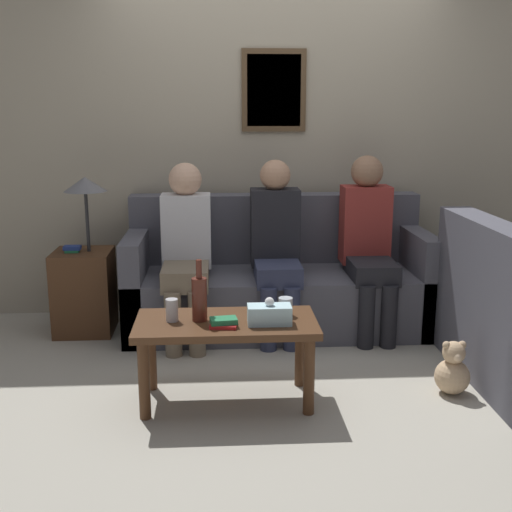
{
  "coord_description": "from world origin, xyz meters",
  "views": [
    {
      "loc": [
        -0.43,
        -4.01,
        1.58
      ],
      "look_at": [
        -0.2,
        -0.15,
        0.68
      ],
      "focal_mm": 45.0,
      "sensor_mm": 36.0,
      "label": 1
    }
  ],
  "objects_px": {
    "couch_main": "(277,283)",
    "person_right": "(368,239)",
    "wine_bottle": "(199,298)",
    "teddy_bear": "(453,371)",
    "drinking_glass": "(286,306)",
    "coffee_table": "(226,334)",
    "person_middle": "(276,242)",
    "person_left": "(186,245)"
  },
  "relations": [
    {
      "from": "person_middle",
      "to": "teddy_bear",
      "type": "relative_size",
      "value": 3.95
    },
    {
      "from": "couch_main",
      "to": "teddy_bear",
      "type": "height_order",
      "value": "couch_main"
    },
    {
      "from": "coffee_table",
      "to": "person_right",
      "type": "height_order",
      "value": "person_right"
    },
    {
      "from": "coffee_table",
      "to": "couch_main",
      "type": "bearing_deg",
      "value": 72.39
    },
    {
      "from": "drinking_glass",
      "to": "wine_bottle",
      "type": "bearing_deg",
      "value": -172.63
    },
    {
      "from": "teddy_bear",
      "to": "person_right",
      "type": "bearing_deg",
      "value": 102.94
    },
    {
      "from": "coffee_table",
      "to": "teddy_bear",
      "type": "xyz_separation_m",
      "value": [
        1.27,
        0.02,
        -0.25
      ]
    },
    {
      "from": "coffee_table",
      "to": "person_middle",
      "type": "distance_m",
      "value": 1.16
    },
    {
      "from": "person_right",
      "to": "teddy_bear",
      "type": "bearing_deg",
      "value": -77.06
    },
    {
      "from": "couch_main",
      "to": "wine_bottle",
      "type": "bearing_deg",
      "value": -113.48
    },
    {
      "from": "drinking_glass",
      "to": "person_middle",
      "type": "bearing_deg",
      "value": 87.76
    },
    {
      "from": "wine_bottle",
      "to": "person_right",
      "type": "bearing_deg",
      "value": 43.15
    },
    {
      "from": "drinking_glass",
      "to": "person_right",
      "type": "height_order",
      "value": "person_right"
    },
    {
      "from": "wine_bottle",
      "to": "person_left",
      "type": "height_order",
      "value": "person_left"
    },
    {
      "from": "person_right",
      "to": "person_middle",
      "type": "bearing_deg",
      "value": -176.77
    },
    {
      "from": "wine_bottle",
      "to": "teddy_bear",
      "type": "relative_size",
      "value": 1.08
    },
    {
      "from": "drinking_glass",
      "to": "teddy_bear",
      "type": "height_order",
      "value": "drinking_glass"
    },
    {
      "from": "teddy_bear",
      "to": "drinking_glass",
      "type": "bearing_deg",
      "value": 176.73
    },
    {
      "from": "person_left",
      "to": "person_middle",
      "type": "bearing_deg",
      "value": 2.06
    },
    {
      "from": "person_left",
      "to": "person_right",
      "type": "height_order",
      "value": "person_right"
    },
    {
      "from": "person_middle",
      "to": "teddy_bear",
      "type": "distance_m",
      "value": 1.48
    },
    {
      "from": "drinking_glass",
      "to": "teddy_bear",
      "type": "distance_m",
      "value": 1.02
    },
    {
      "from": "coffee_table",
      "to": "teddy_bear",
      "type": "relative_size",
      "value": 3.14
    },
    {
      "from": "person_right",
      "to": "couch_main",
      "type": "bearing_deg",
      "value": 167.34
    },
    {
      "from": "person_right",
      "to": "drinking_glass",
      "type": "bearing_deg",
      "value": -124.01
    },
    {
      "from": "person_middle",
      "to": "person_right",
      "type": "xyz_separation_m",
      "value": [
        0.66,
        0.04,
        0.01
      ]
    },
    {
      "from": "couch_main",
      "to": "drinking_glass",
      "type": "xyz_separation_m",
      "value": [
        -0.07,
        -1.17,
        0.19
      ]
    },
    {
      "from": "drinking_glass",
      "to": "person_middle",
      "type": "xyz_separation_m",
      "value": [
        0.04,
        0.99,
        0.15
      ]
    },
    {
      "from": "wine_bottle",
      "to": "teddy_bear",
      "type": "xyz_separation_m",
      "value": [
        1.41,
        0.01,
        -0.46
      ]
    },
    {
      "from": "person_middle",
      "to": "drinking_glass",
      "type": "bearing_deg",
      "value": -92.24
    },
    {
      "from": "teddy_bear",
      "to": "person_left",
      "type": "bearing_deg",
      "value": 146.17
    },
    {
      "from": "person_left",
      "to": "teddy_bear",
      "type": "distance_m",
      "value": 1.91
    },
    {
      "from": "drinking_glass",
      "to": "person_left",
      "type": "distance_m",
      "value": 1.14
    },
    {
      "from": "coffee_table",
      "to": "person_right",
      "type": "distance_m",
      "value": 1.53
    },
    {
      "from": "wine_bottle",
      "to": "person_middle",
      "type": "bearing_deg",
      "value": 64.29
    },
    {
      "from": "couch_main",
      "to": "person_right",
      "type": "xyz_separation_m",
      "value": [
        0.63,
        -0.14,
        0.35
      ]
    },
    {
      "from": "couch_main",
      "to": "coffee_table",
      "type": "relative_size",
      "value": 2.22
    },
    {
      "from": "person_right",
      "to": "coffee_table",
      "type": "bearing_deg",
      "value": -132.88
    },
    {
      "from": "couch_main",
      "to": "teddy_bear",
      "type": "xyz_separation_m",
      "value": [
        0.88,
        -1.22,
        -0.19
      ]
    },
    {
      "from": "person_left",
      "to": "person_right",
      "type": "relative_size",
      "value": 0.97
    },
    {
      "from": "drinking_glass",
      "to": "person_middle",
      "type": "height_order",
      "value": "person_middle"
    },
    {
      "from": "couch_main",
      "to": "coffee_table",
      "type": "height_order",
      "value": "couch_main"
    }
  ]
}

